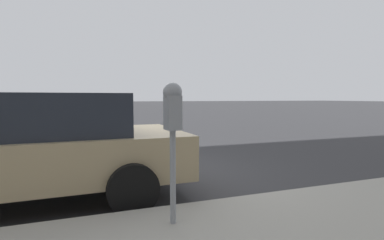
# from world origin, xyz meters

# --- Properties ---
(ground_plane) EXTENTS (220.00, 220.00, 0.00)m
(ground_plane) POSITION_xyz_m (0.00, 0.00, 0.00)
(ground_plane) COLOR #333335
(parking_meter) EXTENTS (0.21, 0.19, 1.42)m
(parking_meter) POSITION_xyz_m (-2.69, -0.02, 1.24)
(parking_meter) COLOR gray
(parking_meter) RESTS_ON sidewalk
(car_tan) EXTENTS (2.25, 4.69, 1.49)m
(car_tan) POSITION_xyz_m (-0.98, 1.67, 0.79)
(car_tan) COLOR tan
(car_tan) RESTS_ON ground_plane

